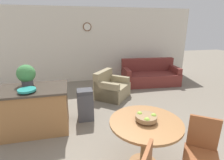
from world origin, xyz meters
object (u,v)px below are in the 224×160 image
Objects in this scene: dining_chair_near_right at (202,149)px; kitchen_island at (35,109)px; armchair at (111,89)px; dining_table at (145,132)px; teal_bowl at (27,90)px; couch at (150,76)px; fruit_bowl at (146,117)px; trash_bin at (85,105)px; potted_plant at (26,74)px.

kitchen_island is (-2.40, 1.82, -0.04)m from dining_chair_near_right.
kitchen_island is 1.11× the size of armchair.
teal_bowl is at bearing 146.01° from dining_table.
dining_table is 0.88× the size of armchair.
couch is at bearing -68.33° from dining_chair_near_right.
fruit_bowl is 0.23× the size of kitchen_island.
kitchen_island is (-1.75, 1.42, -0.14)m from dining_table.
kitchen_island is 1.04m from trash_bin.
potted_plant reaches higher than teal_bowl.
couch is at bearing 28.99° from potted_plant.
teal_bowl reaches higher than dining_chair_near_right.
trash_bin is (-1.38, 2.01, -0.14)m from dining_chair_near_right.
teal_bowl reaches higher than fruit_bowl.
teal_bowl reaches higher than kitchen_island.
armchair is at bearing -43.12° from dining_chair_near_right.
fruit_bowl is at bearing -41.12° from potted_plant.
trash_bin is 0.35× the size of couch.
couch is (2.53, 2.05, -0.05)m from trash_bin.
potted_plant is at bearing 138.88° from fruit_bowl.
fruit_bowl is (-0.64, 0.39, 0.34)m from dining_chair_near_right.
trash_bin is at bearing 114.64° from dining_table.
dining_table is 2.20m from teal_bowl.
couch is (3.59, 2.45, -0.65)m from teal_bowl.
dining_table is at bearing -65.36° from trash_bin.
dining_table is at bearing 98.19° from fruit_bowl.
fruit_bowl is 0.43× the size of trash_bin.
potted_plant reaches higher than kitchen_island.
kitchen_island is at bearing 164.50° from armchair.
dining_chair_near_right is 2.96m from teal_bowl.
fruit_bowl is (0.00, -0.00, 0.24)m from dining_table.
kitchen_island is at bearing -60.44° from potted_plant.
dining_chair_near_right is 3.01m from kitchen_island.
teal_bowl is at bearing -102.86° from kitchen_island.
potted_plant is 1.38m from trash_bin.
dining_table is 0.24m from fruit_bowl.
potted_plant is 2.43m from armchair.
kitchen_island is 0.65× the size of couch.
kitchen_island reaches higher than dining_table.
dining_chair_near_right is 1.27× the size of trash_bin.
teal_bowl is (-1.80, 1.22, 0.12)m from fruit_bowl.
teal_bowl is 0.75× the size of potted_plant.
dining_table is 2.75m from armchair.
couch is 1.91m from armchair.
fruit_bowl is 0.26× the size of armchair.
kitchen_island reaches higher than trash_bin.
teal_bowl is at bearing 145.97° from fruit_bowl.
kitchen_island is at bearing -169.19° from trash_bin.
trash_bin is at bearing -18.06° from dining_chair_near_right.
kitchen_island is 3.11× the size of potted_plant.
fruit_bowl is 2.29m from kitchen_island.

